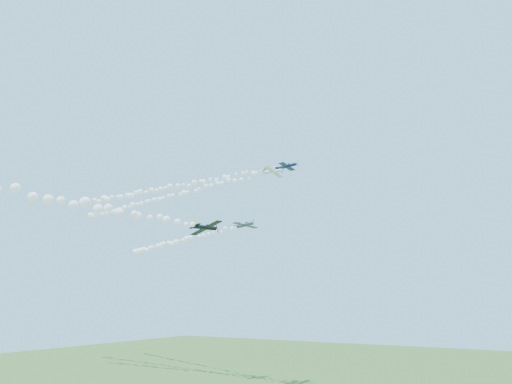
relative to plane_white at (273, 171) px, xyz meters
The scene contains 8 objects.
plane_white is the anchor object (origin of this frame).
smoke_trail_white 44.17m from the plane_white, behind, with size 83.42×14.85×2.85m, color white, non-canonical shape.
plane_navy 4.18m from the plane_white, 49.09° to the left, with size 6.59×6.80×1.75m.
smoke_trail_navy 35.56m from the plane_white, behind, with size 71.91×2.54×2.60m, color white, non-canonical shape.
plane_grey 18.29m from the plane_white, 151.24° to the left, with size 7.30×7.73×2.16m.
smoke_trail_grey 53.76m from the plane_white, 157.03° to the left, with size 67.64×27.39×3.29m, color white, non-canonical shape.
plane_black 24.32m from the plane_white, 116.55° to the right, with size 8.27×8.12×2.70m.
smoke_trail_black 61.36m from the plane_white, 102.08° to the right, with size 10.60×78.21×3.23m, color white, non-canonical shape.
Camera 1 is at (54.88, -93.02, 19.80)m, focal length 30.00 mm.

